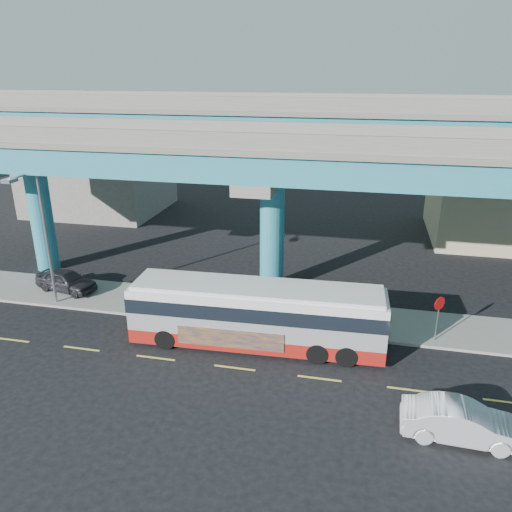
% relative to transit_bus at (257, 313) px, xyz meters
% --- Properties ---
extents(ground, '(120.00, 120.00, 0.00)m').
position_rel_transit_bus_xyz_m(ground, '(-0.56, -2.05, -1.80)').
color(ground, black).
rests_on(ground, ground).
extents(sidewalk, '(70.00, 4.00, 0.15)m').
position_rel_transit_bus_xyz_m(sidewalk, '(-0.56, 3.45, -1.72)').
color(sidewalk, gray).
rests_on(sidewalk, ground).
extents(lane_markings, '(58.00, 0.12, 0.01)m').
position_rel_transit_bus_xyz_m(lane_markings, '(-0.56, -2.35, -1.79)').
color(lane_markings, '#D8C64C').
rests_on(lane_markings, ground).
extents(viaduct, '(52.00, 12.40, 11.70)m').
position_rel_transit_bus_xyz_m(viaduct, '(-0.56, 7.06, 7.34)').
color(viaduct, teal).
rests_on(viaduct, ground).
extents(building_concrete, '(12.00, 10.00, 9.00)m').
position_rel_transit_bus_xyz_m(building_concrete, '(-20.56, 21.95, 2.70)').
color(building_concrete, gray).
rests_on(building_concrete, ground).
extents(transit_bus, '(12.87, 3.23, 3.28)m').
position_rel_transit_bus_xyz_m(transit_bus, '(0.00, 0.00, 0.00)').
color(transit_bus, maroon).
rests_on(transit_bus, ground).
extents(sedan, '(1.91, 4.62, 1.48)m').
position_rel_transit_bus_xyz_m(sedan, '(9.08, -5.10, -1.05)').
color(sedan, silver).
rests_on(sedan, ground).
extents(parked_car, '(3.26, 4.68, 1.37)m').
position_rel_transit_bus_xyz_m(parked_car, '(-13.01, 3.56, -0.96)').
color(parked_car, '#29292E').
rests_on(parked_car, sidewalk).
extents(street_lamp, '(0.50, 2.61, 8.08)m').
position_rel_transit_bus_xyz_m(street_lamp, '(-12.73, 1.38, 3.58)').
color(street_lamp, gray).
rests_on(street_lamp, sidewalk).
extents(stop_sign, '(0.58, 0.51, 2.46)m').
position_rel_transit_bus_xyz_m(stop_sign, '(8.92, 2.13, 0.12)').
color(stop_sign, gray).
rests_on(stop_sign, sidewalk).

